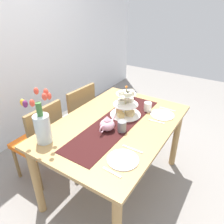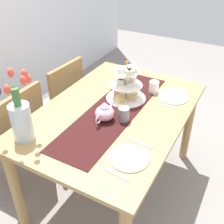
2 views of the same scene
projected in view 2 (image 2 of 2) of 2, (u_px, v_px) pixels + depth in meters
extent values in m
plane|color=gray|center=(114.00, 185.00, 2.39)|extent=(8.00, 8.00, 0.00)
cube|color=tan|center=(114.00, 112.00, 1.96)|extent=(1.44, 0.97, 0.03)
cylinder|color=tan|center=(188.00, 125.00, 2.49)|extent=(0.07, 0.07, 0.75)
cylinder|color=tan|center=(16.00, 189.00, 1.87)|extent=(0.07, 0.07, 0.75)
cylinder|color=tan|center=(108.00, 102.00, 2.82)|extent=(0.07, 0.07, 0.75)
cylinder|color=olive|center=(16.00, 141.00, 2.56)|extent=(0.04, 0.04, 0.41)
cylinder|color=olive|center=(47.00, 154.00, 2.42)|extent=(0.04, 0.04, 0.41)
cylinder|color=olive|center=(17.00, 181.00, 2.16)|extent=(0.04, 0.04, 0.41)
cube|color=orange|center=(11.00, 138.00, 2.23)|extent=(0.42, 0.42, 0.05)
cube|color=olive|center=(23.00, 120.00, 2.02)|extent=(0.42, 0.04, 0.45)
cylinder|color=olive|center=(56.00, 112.00, 2.97)|extent=(0.04, 0.04, 0.41)
cylinder|color=olive|center=(31.00, 129.00, 2.72)|extent=(0.04, 0.04, 0.41)
cylinder|color=olive|center=(82.00, 122.00, 2.81)|extent=(0.04, 0.04, 0.41)
cylinder|color=olive|center=(59.00, 141.00, 2.56)|extent=(0.04, 0.04, 0.41)
cube|color=silver|center=(54.00, 106.00, 2.64)|extent=(0.44, 0.44, 0.05)
cube|color=olive|center=(67.00, 89.00, 2.42)|extent=(0.42, 0.06, 0.45)
cube|color=black|center=(115.00, 110.00, 1.95)|extent=(1.21, 0.33, 0.00)
cylinder|color=beige|center=(126.00, 82.00, 2.01)|extent=(0.01, 0.01, 0.28)
cylinder|color=white|center=(126.00, 98.00, 2.09)|extent=(0.30, 0.30, 0.01)
cylinder|color=white|center=(126.00, 85.00, 2.03)|extent=(0.24, 0.24, 0.01)
cylinder|color=white|center=(127.00, 71.00, 1.96)|extent=(0.19, 0.19, 0.01)
cube|color=#DACC80|center=(131.00, 89.00, 2.14)|extent=(0.08, 0.07, 0.05)
cube|color=#E2B980|center=(118.00, 92.00, 2.10)|extent=(0.08, 0.08, 0.05)
cube|color=#E9C975|center=(120.00, 99.00, 2.03)|extent=(0.07, 0.07, 0.04)
cube|color=#DBC282|center=(132.00, 96.00, 2.05)|extent=(0.07, 0.07, 0.05)
cube|color=beige|center=(133.00, 79.00, 2.06)|extent=(0.06, 0.04, 0.03)
cube|color=beige|center=(126.00, 80.00, 2.05)|extent=(0.07, 0.05, 0.03)
cube|color=silver|center=(120.00, 81.00, 2.04)|extent=(0.05, 0.06, 0.03)
cube|color=silver|center=(120.00, 82.00, 2.02)|extent=(0.06, 0.07, 0.03)
cube|color=silver|center=(121.00, 70.00, 1.93)|extent=(0.06, 0.07, 0.03)
cube|color=beige|center=(128.00, 72.00, 1.91)|extent=(0.07, 0.06, 0.03)
cube|color=#EAE6C4|center=(130.00, 72.00, 1.92)|extent=(0.06, 0.07, 0.03)
cube|color=beige|center=(134.00, 70.00, 1.94)|extent=(0.06, 0.07, 0.03)
cube|color=#F1E8BF|center=(132.00, 68.00, 1.97)|extent=(0.06, 0.07, 0.03)
sphere|color=orange|center=(127.00, 62.00, 1.93)|extent=(0.02, 0.02, 0.02)
ellipsoid|color=#E5A8BC|center=(105.00, 113.00, 1.83)|extent=(0.13, 0.13, 0.10)
cone|color=#E5A8BC|center=(105.00, 104.00, 1.79)|extent=(0.06, 0.06, 0.04)
cylinder|color=#E5A8BC|center=(111.00, 106.00, 1.89)|extent=(0.07, 0.02, 0.06)
torus|color=#E5A8BC|center=(99.00, 119.00, 1.77)|extent=(0.07, 0.01, 0.07)
cylinder|color=silver|center=(22.00, 122.00, 1.63)|extent=(0.12, 0.12, 0.24)
cylinder|color=#3D7538|center=(16.00, 98.00, 1.54)|extent=(0.04, 0.04, 0.12)
ellipsoid|color=#EF4C38|center=(28.00, 79.00, 1.55)|extent=(0.04, 0.04, 0.06)
ellipsoid|color=#EF4C38|center=(11.00, 73.00, 1.51)|extent=(0.04, 0.04, 0.06)
ellipsoid|color=#EF4C38|center=(7.00, 90.00, 1.43)|extent=(0.04, 0.04, 0.06)
ellipsoid|color=#EF4C38|center=(23.00, 80.00, 1.43)|extent=(0.04, 0.04, 0.06)
ellipsoid|color=#EF4C38|center=(24.00, 74.00, 1.48)|extent=(0.04, 0.04, 0.06)
cylinder|color=white|center=(130.00, 71.00, 2.40)|extent=(0.08, 0.08, 0.08)
cylinder|color=white|center=(129.00, 158.00, 1.54)|extent=(0.23, 0.23, 0.01)
cube|color=silver|center=(117.00, 175.00, 1.43)|extent=(0.03, 0.15, 0.01)
cube|color=silver|center=(140.00, 143.00, 1.65)|extent=(0.01, 0.17, 0.01)
cylinder|color=white|center=(173.00, 97.00, 2.10)|extent=(0.23, 0.23, 0.01)
cube|color=silver|center=(166.00, 106.00, 2.00)|extent=(0.03, 0.15, 0.01)
cube|color=silver|center=(179.00, 89.00, 2.21)|extent=(0.02, 0.17, 0.01)
cylinder|color=slate|center=(124.00, 114.00, 1.82)|extent=(0.08, 0.08, 0.09)
cylinder|color=white|center=(154.00, 87.00, 2.14)|extent=(0.08, 0.08, 0.09)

